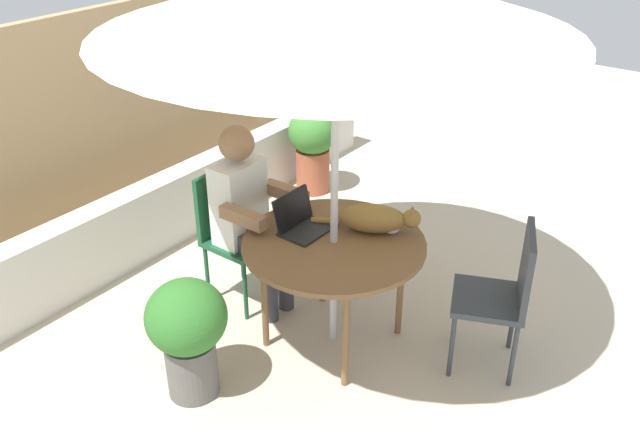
% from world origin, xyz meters
% --- Properties ---
extents(ground_plane, '(14.00, 14.00, 0.00)m').
position_xyz_m(ground_plane, '(0.00, 0.00, 0.00)').
color(ground_plane, beige).
extents(fence_back, '(5.75, 0.08, 1.69)m').
position_xyz_m(fence_back, '(0.00, 2.36, 0.84)').
color(fence_back, tan).
rests_on(fence_back, ground).
extents(planter_wall_low, '(5.18, 0.20, 0.54)m').
position_xyz_m(planter_wall_low, '(0.00, 1.71, 0.27)').
color(planter_wall_low, beige).
rests_on(planter_wall_low, ground).
extents(patio_table, '(1.07, 1.07, 0.71)m').
position_xyz_m(patio_table, '(0.00, 0.00, 0.65)').
color(patio_table, brown).
rests_on(patio_table, ground).
extents(chair_occupied, '(0.40, 0.40, 0.91)m').
position_xyz_m(chair_occupied, '(0.00, 0.82, 0.54)').
color(chair_occupied, '#194C2D').
rests_on(chair_occupied, ground).
extents(chair_empty, '(0.52, 0.52, 0.91)m').
position_xyz_m(chair_empty, '(0.39, -0.91, 0.54)').
color(chair_empty, '#33383F').
rests_on(chair_empty, ground).
extents(person_seated, '(0.48, 0.48, 1.25)m').
position_xyz_m(person_seated, '(0.00, 0.66, 0.71)').
color(person_seated, white).
rests_on(person_seated, ground).
extents(laptop, '(0.31, 0.26, 0.21)m').
position_xyz_m(laptop, '(-0.00, 0.25, 0.77)').
color(laptop, black).
rests_on(laptop, patio_table).
extents(cat, '(0.35, 0.61, 0.17)m').
position_xyz_m(cat, '(0.24, -0.13, 0.79)').
color(cat, olive).
rests_on(cat, patio_table).
extents(potted_plant_near_fence, '(0.42, 0.42, 0.76)m').
position_xyz_m(potted_plant_near_fence, '(1.58, 1.35, 0.44)').
color(potted_plant_near_fence, '#9E5138').
rests_on(potted_plant_near_fence, ground).
extents(potted_plant_by_chair, '(0.44, 0.44, 0.72)m').
position_xyz_m(potted_plant_by_chair, '(-0.84, 0.36, 0.43)').
color(potted_plant_by_chair, '#595654').
rests_on(potted_plant_by_chair, ground).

